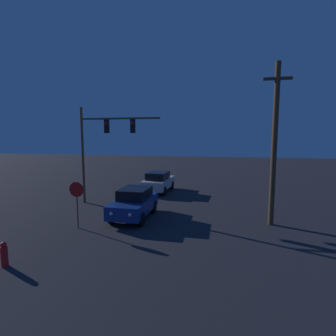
{
  "coord_description": "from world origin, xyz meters",
  "views": [
    {
      "loc": [
        3.0,
        -0.33,
        4.7
      ],
      "look_at": [
        0.0,
        15.04,
        2.78
      ],
      "focal_mm": 28.0,
      "sensor_mm": 36.0,
      "label": 1
    }
  ],
  "objects_px": {
    "car_far": "(158,181)",
    "traffic_signal_mast": "(101,140)",
    "stop_sign": "(77,196)",
    "car_near": "(134,202)",
    "utility_pole": "(274,143)",
    "fire_hydrant": "(4,254)"
  },
  "relations": [
    {
      "from": "car_near",
      "to": "stop_sign",
      "type": "height_order",
      "value": "stop_sign"
    },
    {
      "from": "car_near",
      "to": "utility_pole",
      "type": "distance_m",
      "value": 8.28
    },
    {
      "from": "traffic_signal_mast",
      "to": "stop_sign",
      "type": "distance_m",
      "value": 5.64
    },
    {
      "from": "car_far",
      "to": "fire_hydrant",
      "type": "relative_size",
      "value": 4.58
    },
    {
      "from": "utility_pole",
      "to": "fire_hydrant",
      "type": "relative_size",
      "value": 9.02
    },
    {
      "from": "traffic_signal_mast",
      "to": "car_far",
      "type": "bearing_deg",
      "value": 57.27
    },
    {
      "from": "fire_hydrant",
      "to": "utility_pole",
      "type": "bearing_deg",
      "value": 32.73
    },
    {
      "from": "car_near",
      "to": "fire_hydrant",
      "type": "bearing_deg",
      "value": 67.53
    },
    {
      "from": "car_near",
      "to": "utility_pole",
      "type": "xyz_separation_m",
      "value": [
        7.53,
        0.2,
        3.45
      ]
    },
    {
      "from": "car_far",
      "to": "fire_hydrant",
      "type": "height_order",
      "value": "car_far"
    },
    {
      "from": "utility_pole",
      "to": "car_near",
      "type": "bearing_deg",
      "value": -178.45
    },
    {
      "from": "traffic_signal_mast",
      "to": "fire_hydrant",
      "type": "height_order",
      "value": "traffic_signal_mast"
    },
    {
      "from": "car_near",
      "to": "traffic_signal_mast",
      "type": "distance_m",
      "value": 5.42
    },
    {
      "from": "car_far",
      "to": "traffic_signal_mast",
      "type": "xyz_separation_m",
      "value": [
        -2.93,
        -4.56,
        3.56
      ]
    },
    {
      "from": "traffic_signal_mast",
      "to": "utility_pole",
      "type": "distance_m",
      "value": 10.95
    },
    {
      "from": "car_far",
      "to": "utility_pole",
      "type": "relative_size",
      "value": 0.51
    },
    {
      "from": "stop_sign",
      "to": "car_far",
      "type": "bearing_deg",
      "value": 77.66
    },
    {
      "from": "utility_pole",
      "to": "fire_hydrant",
      "type": "height_order",
      "value": "utility_pole"
    },
    {
      "from": "car_near",
      "to": "stop_sign",
      "type": "relative_size",
      "value": 1.75
    },
    {
      "from": "stop_sign",
      "to": "car_near",
      "type": "bearing_deg",
      "value": 44.64
    },
    {
      "from": "traffic_signal_mast",
      "to": "car_near",
      "type": "bearing_deg",
      "value": -39.29
    },
    {
      "from": "stop_sign",
      "to": "fire_hydrant",
      "type": "bearing_deg",
      "value": -96.82
    }
  ]
}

